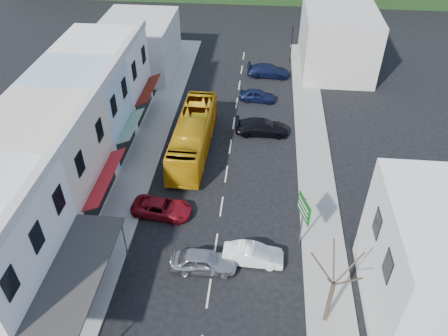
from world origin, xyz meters
TOP-DOWN VIEW (x-y plane):
  - ground at (0.00, 0.00)m, footprint 120.00×120.00m
  - sidewalk_left at (-7.50, 10.00)m, footprint 3.00×52.00m
  - sidewalk_right at (7.50, 10.00)m, footprint 3.00×52.00m
  - shopfront_row at (-12.49, 5.00)m, footprint 8.25×30.00m
  - distant_block_left at (-12.00, 27.00)m, footprint 8.00×10.00m
  - distant_block_right at (11.00, 30.00)m, footprint 8.00×12.00m
  - bus at (-3.25, 11.12)m, footprint 2.71×11.64m
  - car_silver at (-0.56, -2.08)m, footprint 4.45×1.93m
  - car_white at (2.64, -1.19)m, footprint 4.44×1.91m
  - car_red at (-4.36, 2.72)m, footprint 4.78×2.40m
  - car_black_near at (2.79, 14.42)m, footprint 4.55×1.97m
  - car_navy_mid at (2.13, 20.65)m, footprint 4.54×2.17m
  - car_navy_far at (3.19, 26.57)m, footprint 4.54×1.94m
  - pedestrian_left at (-8.38, 0.34)m, footprint 0.56×0.69m
  - direction_sign at (5.80, 0.69)m, footprint 1.40×2.06m
  - street_tree at (7.11, -5.24)m, footprint 2.83×2.83m
  - traffic_signal at (5.80, 30.69)m, footprint 1.01×1.18m

SIDE VIEW (x-z plane):
  - ground at x=0.00m, z-range 0.00..0.00m
  - sidewalk_left at x=-7.50m, z-range 0.00..0.15m
  - sidewalk_right at x=7.50m, z-range 0.00..0.15m
  - car_silver at x=-0.56m, z-range 0.00..1.40m
  - car_white at x=2.64m, z-range 0.00..1.40m
  - car_red at x=-4.36m, z-range 0.00..1.40m
  - car_black_near at x=2.79m, z-range 0.00..1.40m
  - car_navy_mid at x=2.13m, z-range 0.00..1.40m
  - car_navy_far at x=3.19m, z-range 0.00..1.40m
  - pedestrian_left at x=-8.38m, z-range 0.15..1.85m
  - bus at x=-3.25m, z-range 0.00..3.10m
  - direction_sign at x=5.80m, z-range 0.00..4.30m
  - traffic_signal at x=5.80m, z-range 0.00..4.52m
  - distant_block_left at x=-12.00m, z-range 0.00..6.00m
  - street_tree at x=7.11m, z-range 0.00..6.88m
  - distant_block_right at x=11.00m, z-range 0.00..7.00m
  - shopfront_row at x=-12.49m, z-range 0.00..8.00m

